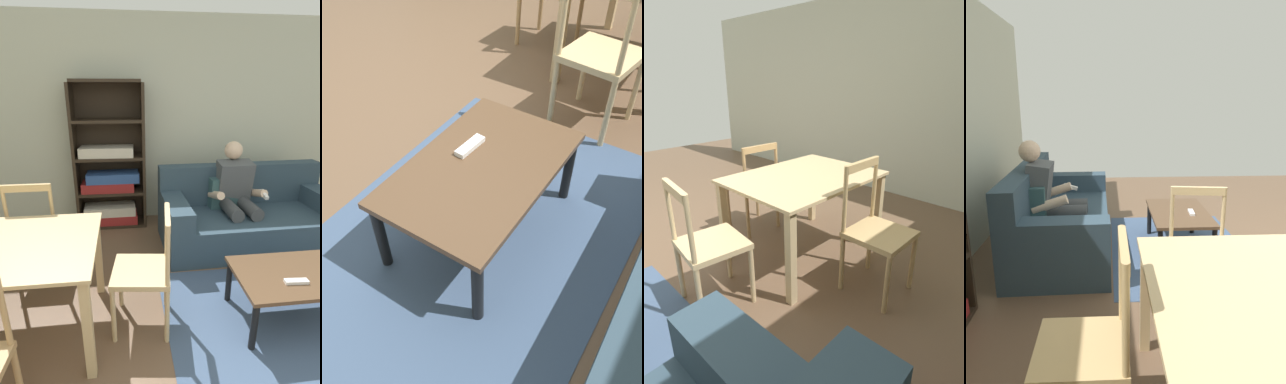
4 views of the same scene
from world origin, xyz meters
TOP-DOWN VIEW (x-y plane):
  - couch at (0.99, 2.24)m, footprint 2.04×0.98m
  - person_lounging at (0.85, 2.26)m, footprint 0.60×0.85m
  - coffee_table at (0.85, 0.96)m, footprint 0.94×0.59m
  - tv_remote at (0.78, 0.84)m, footprint 0.17×0.06m
  - dining_table at (-1.24, 1.05)m, footprint 1.24×0.94m
  - dining_chair_near_wall at (-1.24, 1.79)m, footprint 0.42×0.42m
  - dining_chair_facing_couch at (-0.30, 1.05)m, footprint 0.47×0.47m
  - area_rug at (0.85, 0.96)m, footprint 2.00×1.41m

SIDE VIEW (x-z plane):
  - area_rug at x=0.85m, z-range 0.00..0.01m
  - couch at x=0.99m, z-range -0.12..0.75m
  - coffee_table at x=0.85m, z-range 0.15..0.57m
  - tv_remote at x=0.78m, z-range 0.42..0.44m
  - dining_chair_facing_couch at x=-0.30m, z-range 0.00..0.93m
  - dining_chair_near_wall at x=-1.24m, z-range -0.01..0.98m
  - person_lounging at x=0.85m, z-range 0.00..1.17m
  - dining_table at x=-1.24m, z-range 0.26..1.02m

